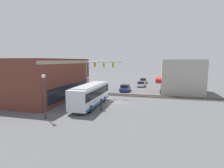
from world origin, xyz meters
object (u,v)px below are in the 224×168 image
object	(u,v)px
streetlamp	(44,93)
parked_car_blue	(125,88)
parked_car_white	(141,84)
city_bus	(91,94)
parked_car_silver	(143,81)
pedestrian_near_bus	(101,104)
crossing_signal	(88,84)

from	to	relation	value
streetlamp	parked_car_blue	xyz separation A→B (m)	(20.79, -5.58, -2.40)
parked_car_blue	parked_car_white	xyz separation A→B (m)	(7.96, -2.80, -0.05)
city_bus	parked_car_blue	xyz separation A→B (m)	(14.07, -2.60, -1.09)
streetlamp	parked_car_silver	distance (m)	37.08
pedestrian_near_bus	parked_car_blue	bearing A→B (deg)	-1.33
crossing_signal	streetlamp	world-z (taller)	streetlamp
city_bus	parked_car_blue	bearing A→B (deg)	-10.47
crossing_signal	parked_car_silver	distance (m)	23.98
parked_car_blue	pedestrian_near_bus	distance (m)	15.75
city_bus	parked_car_blue	distance (m)	14.35
parked_car_white	pedestrian_near_bus	distance (m)	23.92
streetlamp	parked_car_silver	size ratio (longest dim) A/B	1.22
crossing_signal	streetlamp	distance (m)	13.79
parked_car_white	pedestrian_near_bus	xyz separation A→B (m)	(-23.71, 3.17, 0.27)
crossing_signal	pedestrian_near_bus	xyz separation A→B (m)	(-8.72, -5.58, -1.37)
parked_car_white	parked_car_silver	bearing A→B (deg)	0.00
city_bus	crossing_signal	world-z (taller)	crossing_signal
city_bus	streetlamp	xyz separation A→B (m)	(-6.72, 2.98, 1.31)
crossing_signal	parked_car_white	world-z (taller)	crossing_signal
crossing_signal	parked_car_white	xyz separation A→B (m)	(14.98, -8.75, -1.64)
parked_car_blue	pedestrian_near_bus	size ratio (longest dim) A/B	2.48
streetlamp	parked_car_white	bearing A→B (deg)	-16.26
parked_car_silver	pedestrian_near_bus	xyz separation A→B (m)	(-31.00, 3.17, 0.23)
parked_car_silver	pedestrian_near_bus	world-z (taller)	pedestrian_near_bus
parked_car_white	city_bus	bearing A→B (deg)	166.22
parked_car_silver	crossing_signal	bearing A→B (deg)	158.55
parked_car_white	parked_car_silver	xyz separation A→B (m)	(7.29, 0.00, 0.04)
parked_car_white	parked_car_silver	distance (m)	7.29
city_bus	parked_car_white	size ratio (longest dim) A/B	2.18
crossing_signal	pedestrian_near_bus	distance (m)	10.45
parked_car_white	pedestrian_near_bus	world-z (taller)	pedestrian_near_bus
streetlamp	parked_car_blue	distance (m)	21.66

